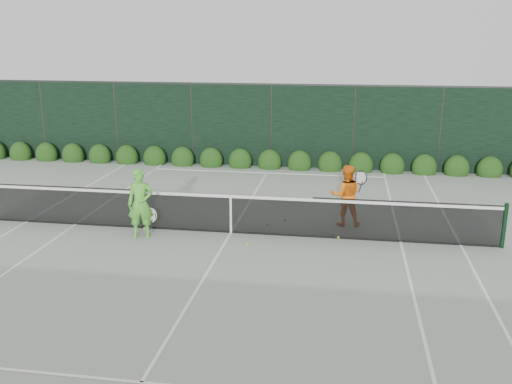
# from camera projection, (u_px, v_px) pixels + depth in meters

# --- Properties ---
(ground) EXTENTS (80.00, 80.00, 0.00)m
(ground) POSITION_uv_depth(u_px,v_px,m) (231.00, 233.00, 14.17)
(ground) COLOR gray
(ground) RESTS_ON ground
(tennis_net) EXTENTS (12.90, 0.10, 1.07)m
(tennis_net) POSITION_uv_depth(u_px,v_px,m) (230.00, 212.00, 14.03)
(tennis_net) COLOR black
(tennis_net) RESTS_ON ground
(player_woman) EXTENTS (0.69, 0.54, 1.68)m
(player_woman) POSITION_uv_depth(u_px,v_px,m) (141.00, 204.00, 13.69)
(player_woman) COLOR #58C038
(player_woman) RESTS_ON ground
(player_man) EXTENTS (0.91, 0.67, 1.59)m
(player_man) POSITION_uv_depth(u_px,v_px,m) (346.00, 195.00, 14.56)
(player_man) COLOR orange
(player_man) RESTS_ON ground
(court_lines) EXTENTS (11.03, 23.83, 0.01)m
(court_lines) POSITION_uv_depth(u_px,v_px,m) (231.00, 233.00, 14.17)
(court_lines) COLOR white
(court_lines) RESTS_ON ground
(windscreen_fence) EXTENTS (32.00, 21.07, 3.06)m
(windscreen_fence) POSITION_uv_depth(u_px,v_px,m) (203.00, 206.00, 11.19)
(windscreen_fence) COLOR black
(windscreen_fence) RESTS_ON ground
(hedge_row) EXTENTS (31.66, 0.65, 0.94)m
(hedge_row) POSITION_uv_depth(u_px,v_px,m) (270.00, 162.00, 20.91)
(hedge_row) COLOR #11370F
(hedge_row) RESTS_ON ground
(tennis_balls) EXTENTS (4.93, 2.00, 0.07)m
(tennis_balls) POSITION_uv_depth(u_px,v_px,m) (269.00, 231.00, 14.21)
(tennis_balls) COLOR #A4D42F
(tennis_balls) RESTS_ON ground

